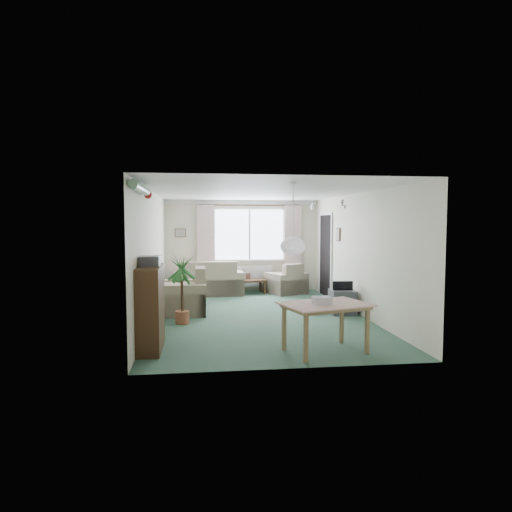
{
  "coord_description": "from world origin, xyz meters",
  "views": [
    {
      "loc": [
        -1.16,
        -8.72,
        1.83
      ],
      "look_at": [
        0.0,
        0.3,
        1.15
      ],
      "focal_mm": 32.0,
      "sensor_mm": 36.0,
      "label": 1
    }
  ],
  "objects": [
    {
      "name": "pendant_lamp",
      "position": [
        0.2,
        -2.3,
        1.48
      ],
      "size": [
        0.36,
        0.36,
        0.36
      ],
      "primitive_type": "sphere",
      "color": "white"
    },
    {
      "name": "gift_box",
      "position": [
        0.55,
        -2.61,
        0.73
      ],
      "size": [
        0.25,
        0.18,
        0.12
      ],
      "primitive_type": "cube",
      "rotation": [
        0.0,
        0.0,
        0.01
      ],
      "color": "silver",
      "rests_on": "dining_table"
    },
    {
      "name": "pet_bed",
      "position": [
        1.15,
        0.22,
        0.06
      ],
      "size": [
        0.71,
        0.71,
        0.11
      ],
      "primitive_type": "cylinder",
      "rotation": [
        0.0,
        0.0,
        -0.31
      ],
      "color": "navy",
      "rests_on": "ground"
    },
    {
      "name": "bookshelf",
      "position": [
        -1.84,
        -2.14,
        0.6
      ],
      "size": [
        0.33,
        0.99,
        1.2
      ],
      "primitive_type": "cube",
      "rotation": [
        0.0,
        0.0,
        -0.01
      ],
      "color": "black",
      "rests_on": "ground"
    },
    {
      "name": "armchair_corner",
      "position": [
        1.09,
        2.73,
        0.39
      ],
      "size": [
        1.12,
        1.1,
        0.78
      ],
      "primitive_type": "cube",
      "rotation": [
        0.0,
        0.0,
        3.54
      ],
      "color": "beige",
      "rests_on": "ground"
    },
    {
      "name": "coffee_table",
      "position": [
        0.14,
        2.75,
        0.18
      ],
      "size": [
        0.88,
        0.59,
        0.36
      ],
      "primitive_type": "cube",
      "rotation": [
        0.0,
        0.0,
        0.18
      ],
      "color": "black",
      "rests_on": "ground"
    },
    {
      "name": "wall_picture_right",
      "position": [
        1.98,
        1.2,
        1.55
      ],
      "size": [
        0.03,
        0.24,
        0.3
      ],
      "primitive_type": "cube",
      "color": "brown"
    },
    {
      "name": "houseplant",
      "position": [
        -1.44,
        -0.52,
        0.62
      ],
      "size": [
        0.63,
        0.63,
        1.24
      ],
      "primitive_type": "cylinder",
      "rotation": [
        0.0,
        0.0,
        0.2
      ],
      "color": "#22561D",
      "rests_on": "ground"
    },
    {
      "name": "sofa",
      "position": [
        -0.91,
        2.75,
        0.43
      ],
      "size": [
        1.77,
        1.0,
        0.86
      ],
      "primitive_type": "cube",
      "rotation": [
        0.0,
        0.0,
        3.2
      ],
      "color": "beige",
      "rests_on": "ground"
    },
    {
      "name": "curtain_left",
      "position": [
        -0.95,
        3.13,
        1.27
      ],
      "size": [
        0.45,
        0.08,
        2.0
      ],
      "primitive_type": "cube",
      "color": "beige"
    },
    {
      "name": "wall_picture_back",
      "position": [
        -1.6,
        3.23,
        1.55
      ],
      "size": [
        0.28,
        0.03,
        0.22
      ],
      "primitive_type": "cube",
      "color": "brown"
    },
    {
      "name": "radiator",
      "position": [
        0.2,
        3.19,
        0.4
      ],
      "size": [
        1.2,
        0.1,
        0.55
      ],
      "primitive_type": "cube",
      "color": "white"
    },
    {
      "name": "hifi_box",
      "position": [
        -1.84,
        -2.09,
        1.27
      ],
      "size": [
        0.29,
        0.35,
        0.14
      ],
      "primitive_type": "cube",
      "rotation": [
        0.0,
        0.0,
        -0.02
      ],
      "color": "#37363B",
      "rests_on": "bookshelf"
    },
    {
      "name": "photo_frame",
      "position": [
        0.12,
        2.8,
        0.44
      ],
      "size": [
        0.12,
        0.03,
        0.16
      ],
      "primitive_type": "cube",
      "rotation": [
        0.0,
        0.0,
        -0.06
      ],
      "color": "brown",
      "rests_on": "coffee_table"
    },
    {
      "name": "ground",
      "position": [
        0.0,
        0.0,
        0.0
      ],
      "size": [
        6.5,
        6.5,
        0.0
      ],
      "primitive_type": "plane",
      "color": "#315240"
    },
    {
      "name": "armchair_left",
      "position": [
        -1.5,
        0.44,
        0.46
      ],
      "size": [
        0.98,
        1.03,
        0.92
      ],
      "primitive_type": "cube",
      "rotation": [
        0.0,
        0.0,
        -1.57
      ],
      "color": "beige",
      "rests_on": "ground"
    },
    {
      "name": "tv_cube",
      "position": [
        1.7,
        -0.02,
        0.24
      ],
      "size": [
        0.51,
        0.56,
        0.48
      ],
      "primitive_type": "cube",
      "rotation": [
        0.0,
        0.0,
        -0.07
      ],
      "color": "#323236",
      "rests_on": "ground"
    },
    {
      "name": "bauble_cluster_b",
      "position": [
        1.6,
        -0.3,
        2.22
      ],
      "size": [
        0.2,
        0.2,
        0.2
      ],
      "primitive_type": "sphere",
      "color": "silver"
    },
    {
      "name": "doorway",
      "position": [
        1.99,
        2.2,
        1.0
      ],
      "size": [
        0.03,
        0.95,
        2.0
      ],
      "primitive_type": "cube",
      "color": "black"
    },
    {
      "name": "bauble_cluster_a",
      "position": [
        1.3,
        0.9,
        2.22
      ],
      "size": [
        0.2,
        0.2,
        0.2
      ],
      "primitive_type": "sphere",
      "color": "silver"
    },
    {
      "name": "window",
      "position": [
        0.2,
        3.23,
        1.5
      ],
      "size": [
        1.8,
        0.03,
        1.3
      ],
      "primitive_type": "cube",
      "color": "white"
    },
    {
      "name": "curtain_right",
      "position": [
        1.35,
        3.13,
        1.27
      ],
      "size": [
        0.45,
        0.08,
        2.0
      ],
      "primitive_type": "cube",
      "color": "beige"
    },
    {
      "name": "tinsel_garland",
      "position": [
        -1.92,
        -2.3,
        2.28
      ],
      "size": [
        1.6,
        1.6,
        0.12
      ],
      "primitive_type": "cylinder",
      "color": "#196626"
    },
    {
      "name": "dining_table",
      "position": [
        0.61,
        -2.6,
        0.34
      ],
      "size": [
        1.24,
        0.99,
        0.67
      ],
      "primitive_type": "cube",
      "rotation": [
        0.0,
        0.0,
        0.29
      ],
      "color": "tan",
      "rests_on": "ground"
    },
    {
      "name": "curtain_rod",
      "position": [
        0.2,
        3.15,
        2.27
      ],
      "size": [
        2.6,
        0.03,
        0.03
      ],
      "primitive_type": "cube",
      "color": "black"
    }
  ]
}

